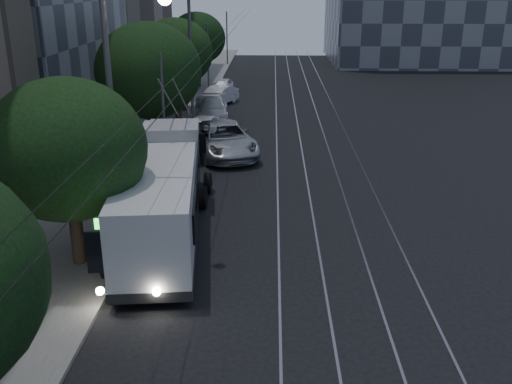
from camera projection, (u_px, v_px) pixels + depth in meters
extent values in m
plane|color=black|center=(271.00, 268.00, 19.28)|extent=(120.00, 120.00, 0.00)
cube|color=#65635E|center=(161.00, 125.00, 38.22)|extent=(5.00, 90.00, 0.15)
cube|color=gray|center=(276.00, 127.00, 38.03)|extent=(0.08, 90.00, 0.02)
cube|color=gray|center=(298.00, 127.00, 37.99)|extent=(0.08, 90.00, 0.02)
cube|color=gray|center=(321.00, 127.00, 37.95)|extent=(0.08, 90.00, 0.02)
cube|color=gray|center=(343.00, 128.00, 37.91)|extent=(0.08, 90.00, 0.02)
cylinder|color=black|center=(213.00, 41.00, 36.21)|extent=(0.02, 90.00, 0.02)
cylinder|color=black|center=(224.00, 41.00, 36.19)|extent=(0.02, 90.00, 0.02)
cylinder|color=#555558|center=(164.00, 115.00, 27.77)|extent=(0.14, 0.14, 6.00)
cylinder|color=#555558|center=(208.00, 62.00, 46.53)|extent=(0.14, 0.14, 6.00)
cylinder|color=#555558|center=(227.00, 39.00, 65.28)|extent=(0.14, 0.14, 6.00)
cube|color=#BBBBBE|center=(163.00, 190.00, 21.51)|extent=(3.64, 11.76, 2.75)
cube|color=black|center=(165.00, 220.00, 21.93)|extent=(3.68, 11.80, 0.34)
cube|color=black|center=(165.00, 183.00, 21.92)|extent=(3.45, 9.37, 1.01)
cube|color=black|center=(125.00, 251.00, 16.02)|extent=(2.15, 0.30, 1.25)
cube|color=black|center=(185.00, 144.00, 26.83)|extent=(1.96, 0.28, 0.96)
cube|color=#29F73D|center=(123.00, 223.00, 15.72)|extent=(1.54, 0.22, 0.31)
cube|color=#97979A|center=(174.00, 130.00, 23.66)|extent=(2.27, 2.32, 0.48)
sphere|color=white|center=(100.00, 291.00, 16.43)|extent=(0.25, 0.25, 0.25)
sphere|color=white|center=(157.00, 292.00, 16.38)|extent=(0.25, 0.25, 0.25)
cylinder|color=#555558|center=(169.00, 100.00, 24.25)|extent=(0.06, 4.37, 2.47)
cylinder|color=#555558|center=(183.00, 100.00, 24.23)|extent=(0.06, 4.37, 2.47)
cylinder|color=black|center=(108.00, 264.00, 18.49)|extent=(0.29, 0.96, 0.96)
cylinder|color=black|center=(181.00, 265.00, 18.43)|extent=(0.29, 0.96, 0.96)
cylinder|color=black|center=(148.00, 197.00, 24.35)|extent=(0.29, 0.96, 0.96)
cylinder|color=black|center=(203.00, 197.00, 24.28)|extent=(0.29, 0.96, 0.96)
cylinder|color=black|center=(157.00, 182.00, 26.08)|extent=(0.29, 0.96, 0.96)
cylinder|color=black|center=(208.00, 183.00, 26.02)|extent=(0.29, 0.96, 0.96)
imported|color=#A4A6AC|center=(224.00, 139.00, 31.71)|extent=(4.77, 7.01, 1.78)
imported|color=white|center=(201.00, 129.00, 34.52)|extent=(2.41, 4.55, 1.47)
imported|color=silver|center=(213.00, 108.00, 40.23)|extent=(2.46, 5.10, 1.43)
imported|color=white|center=(218.00, 96.00, 44.70)|extent=(3.19, 4.60, 1.44)
imported|color=silver|center=(223.00, 87.00, 48.93)|extent=(1.82, 4.04, 1.35)
cylinder|color=black|center=(77.00, 236.00, 19.08)|extent=(0.44, 0.44, 2.21)
ellipsoid|color=black|center=(67.00, 149.00, 18.04)|extent=(5.08, 5.08, 4.57)
cylinder|color=black|center=(153.00, 132.00, 31.64)|extent=(0.44, 0.44, 2.51)
ellipsoid|color=black|center=(149.00, 71.00, 30.47)|extent=(5.70, 5.70, 5.13)
cylinder|color=black|center=(178.00, 101.00, 39.11)|extent=(0.44, 0.44, 2.82)
ellipsoid|color=black|center=(176.00, 52.00, 37.97)|extent=(5.00, 5.00, 4.50)
cylinder|color=black|center=(184.00, 95.00, 41.99)|extent=(0.44, 0.44, 2.60)
ellipsoid|color=black|center=(183.00, 56.00, 41.01)|extent=(4.10, 4.10, 3.69)
cylinder|color=black|center=(198.00, 74.00, 51.57)|extent=(0.44, 0.44, 2.53)
ellipsoid|color=black|center=(197.00, 38.00, 50.47)|extent=(5.07, 5.07, 4.56)
cylinder|color=#555558|center=(114.00, 130.00, 18.66)|extent=(0.20, 0.20, 9.10)
cylinder|color=#555558|center=(191.00, 57.00, 36.03)|extent=(0.20, 0.20, 9.30)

